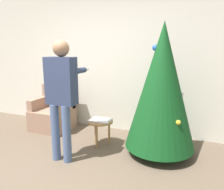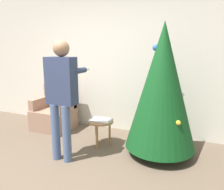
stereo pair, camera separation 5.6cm
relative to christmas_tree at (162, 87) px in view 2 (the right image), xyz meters
name	(u,v)px [view 2 (the right image)]	position (x,y,z in m)	size (l,w,h in m)	color
ground_plane	(29,189)	(-1.21, -1.45, -1.05)	(14.00, 14.00, 0.00)	brown
wall_back	(107,61)	(-1.21, 0.78, 0.30)	(8.00, 0.06, 2.70)	beige
christmas_tree	(162,87)	(0.00, 0.00, 0.00)	(1.03, 1.03, 1.96)	brown
armchair	(55,113)	(-2.16, 0.31, -0.73)	(0.73, 0.65, 0.87)	#93705B
person_standing	(62,90)	(-1.26, -0.68, -0.03)	(0.44, 0.57, 1.70)	#475B84
side_stool	(101,124)	(-0.96, -0.05, -0.69)	(0.42, 0.42, 0.43)	#A37547
laptop	(101,120)	(-0.96, -0.05, -0.61)	(0.35, 0.25, 0.02)	silver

